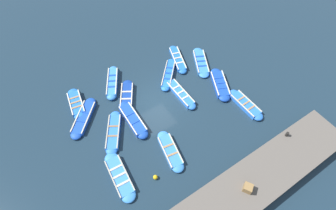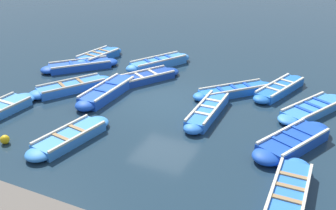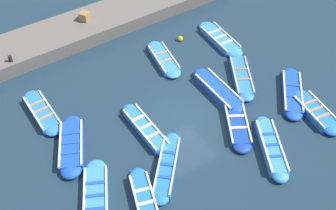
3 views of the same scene
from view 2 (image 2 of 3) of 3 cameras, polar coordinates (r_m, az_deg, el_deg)
The scene contains 15 objects.
ground_plane at distance 16.08m, azimuth -0.56°, elevation 0.55°, with size 120.00×120.00×0.00m, color #1C303F.
boat_tucked at distance 20.05m, azimuth -12.65°, elevation 5.58°, with size 3.36×3.22×0.39m.
boat_alongside at distance 17.53m, azimuth 15.92°, elevation 2.30°, with size 3.70×1.82×0.39m.
boat_broadside at distance 13.44m, azimuth 17.66°, elevation -5.14°, with size 3.67×2.39×0.46m.
boat_mid_row at distance 13.56m, azimuth -14.07°, elevation -4.55°, with size 3.49×1.44×0.38m.
boat_centre at distance 11.16m, azimuth 17.17°, elevation -12.04°, with size 3.48×0.95×0.42m.
boat_near_quay at distance 17.53m, azimuth -13.81°, elevation 2.57°, with size 3.58×2.63×0.40m.
boat_stern_in at distance 19.89m, azimuth -1.36°, elevation 6.15°, with size 3.59×2.47×0.46m.
boat_bow_out at distance 18.15m, azimuth -3.19°, elevation 4.04°, with size 3.43×2.54×0.38m.
boat_drifting at distance 14.94m, azimuth 5.78°, elevation -0.87°, with size 3.69×0.78×0.41m.
boat_far_corner at distance 21.21m, azimuth -10.07°, elevation 6.96°, with size 3.34×1.41×0.43m.
boat_end_of_row at distance 16.69m, azimuth -8.80°, elevation 1.95°, with size 3.83×0.95×0.46m.
boat_outer_right at distance 16.09m, azimuth 20.26°, elevation -0.52°, with size 3.75×2.50×0.36m.
boat_inner_gap at distance 16.87m, azimuth 9.55°, elevation 2.02°, with size 3.24×3.08×0.38m.
buoy_orange_near at distance 14.12m, azimuth -22.59°, elevation -4.64°, with size 0.31×0.31×0.31m, color #EAB214.
Camera 2 is at (13.15, 6.32, 6.76)m, focal length 42.00 mm.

